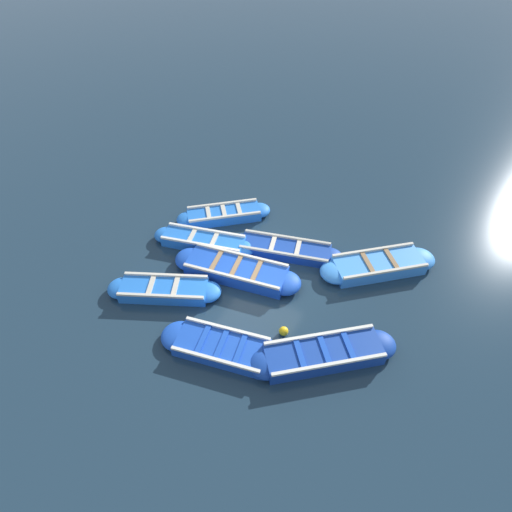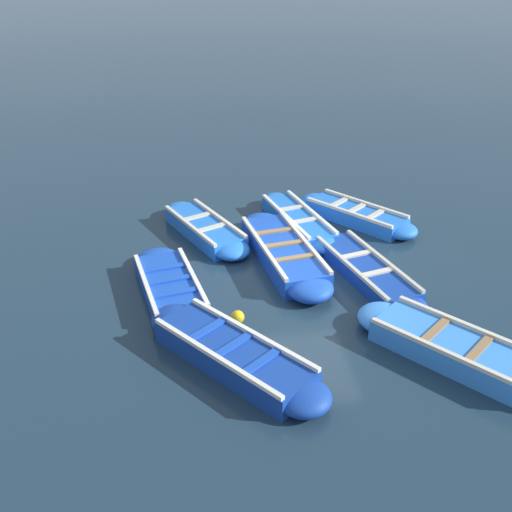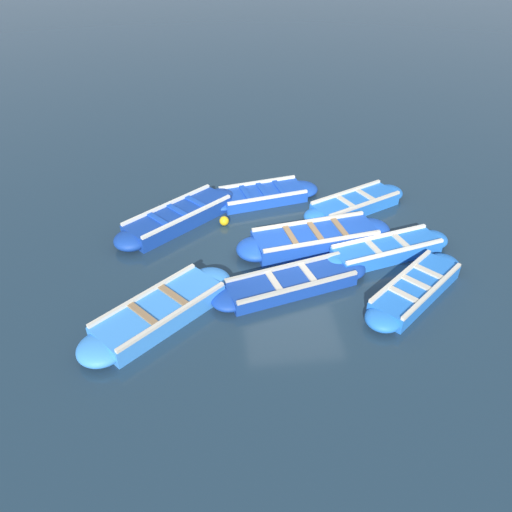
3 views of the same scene
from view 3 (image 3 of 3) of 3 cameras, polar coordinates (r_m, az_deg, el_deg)
The scene contains 10 objects.
ground_plane at distance 12.03m, azimuth 4.42°, elevation 0.38°, with size 120.00×120.00×0.00m, color #1C303F.
boat_outer_left at distance 10.24m, azimuth -10.93°, elevation -6.34°, with size 3.08×3.35×0.45m.
boat_outer_right at distance 10.85m, azimuth 4.02°, elevation -3.11°, with size 1.72×3.70×0.36m.
boat_tucked at distance 13.88m, azimuth 11.25°, elevation 5.84°, with size 2.13×3.28×0.40m.
boat_end_of_row at distance 12.20m, azimuth 6.77°, elevation 1.95°, with size 1.61×4.04×0.47m.
boat_mid_row at distance 11.15m, azimuth 17.74°, elevation -3.67°, with size 2.67×2.96×0.40m.
boat_near_quay at distance 13.13m, azimuth -8.85°, elevation 4.40°, with size 3.07×3.44×0.46m.
boat_drifting at distance 14.10m, azimuth 0.76°, elevation 6.96°, with size 1.60×3.41×0.36m.
boat_inner_gap at distance 12.17m, azimuth 14.68°, elevation 0.62°, with size 1.54×3.42×0.40m.
buoy_orange_near at distance 13.00m, azimuth -3.66°, elevation 4.03°, with size 0.25×0.25×0.25m, color #EAB214.
Camera 3 is at (-9.62, 1.93, 6.96)m, focal length 35.00 mm.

